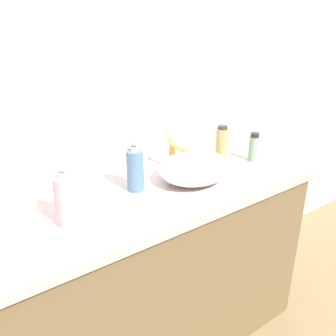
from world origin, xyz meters
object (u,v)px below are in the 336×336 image
(perfume_bottle, at_px, (254,147))
(sink_basin, at_px, (195,168))
(lotion_bottle, at_px, (135,168))
(spray_can, at_px, (222,144))
(soap_dispenser, at_px, (65,198))

(perfume_bottle, bearing_deg, sink_basin, -178.32)
(sink_basin, height_order, perfume_bottle, perfume_bottle)
(lotion_bottle, xyz_separation_m, spray_can, (0.49, 0.02, -0.01))
(sink_basin, xyz_separation_m, soap_dispenser, (-0.57, -0.01, 0.04))
(soap_dispenser, xyz_separation_m, lotion_bottle, (0.32, 0.08, -0.00))
(perfume_bottle, height_order, spray_can, spray_can)
(sink_basin, distance_m, soap_dispenser, 0.57)
(perfume_bottle, distance_m, spray_can, 0.16)
(sink_basin, bearing_deg, spray_can, 21.38)
(sink_basin, distance_m, spray_can, 0.26)
(soap_dispenser, distance_m, spray_can, 0.82)
(sink_basin, xyz_separation_m, spray_can, (0.24, 0.09, 0.03))
(spray_can, bearing_deg, perfume_bottle, -32.47)
(sink_basin, bearing_deg, perfume_bottle, 1.68)
(sink_basin, relative_size, spray_can, 1.80)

